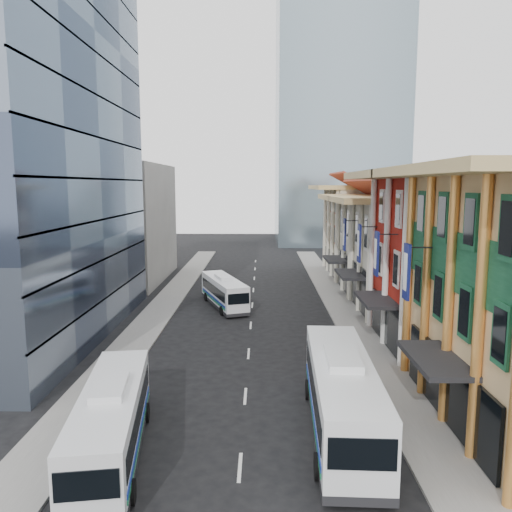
{
  "coord_description": "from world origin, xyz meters",
  "views": [
    {
      "loc": [
        0.87,
        -18.16,
        11.58
      ],
      "look_at": [
        0.44,
        22.58,
        5.74
      ],
      "focal_mm": 35.0,
      "sensor_mm": 36.0,
      "label": 1
    }
  ],
  "objects_px": {
    "bus_right": "(342,393)",
    "bus_left_near": "(111,420)",
    "office_tower": "(18,138)",
    "bus_left_far": "(224,291)"
  },
  "relations": [
    {
      "from": "bus_right",
      "to": "bus_left_near",
      "type": "bearing_deg",
      "value": -164.93
    },
    {
      "from": "bus_left_near",
      "to": "bus_right",
      "type": "relative_size",
      "value": 0.87
    },
    {
      "from": "bus_left_near",
      "to": "bus_right",
      "type": "height_order",
      "value": "bus_right"
    },
    {
      "from": "office_tower",
      "to": "bus_left_far",
      "type": "bearing_deg",
      "value": 33.33
    },
    {
      "from": "bus_left_near",
      "to": "bus_right",
      "type": "distance_m",
      "value": 10.41
    },
    {
      "from": "bus_right",
      "to": "bus_left_far",
      "type": "bearing_deg",
      "value": 109.12
    },
    {
      "from": "bus_left_far",
      "to": "bus_right",
      "type": "distance_m",
      "value": 25.45
    },
    {
      "from": "office_tower",
      "to": "bus_right",
      "type": "bearing_deg",
      "value": -34.63
    },
    {
      "from": "office_tower",
      "to": "bus_right",
      "type": "height_order",
      "value": "office_tower"
    },
    {
      "from": "bus_left_near",
      "to": "bus_left_far",
      "type": "relative_size",
      "value": 1.09
    }
  ]
}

